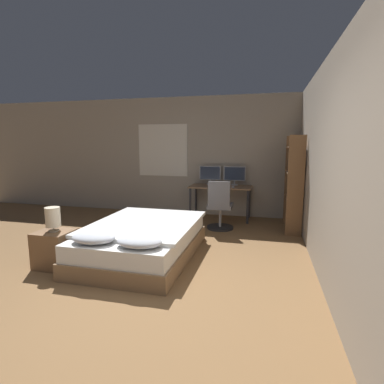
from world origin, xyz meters
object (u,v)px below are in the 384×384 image
(bed, at_px, (142,240))
(monitor_right, at_px, (235,174))
(bedside_lamp, at_px, (53,217))
(keyboard, at_px, (219,187))
(office_chair, at_px, (220,210))
(bookshelf, at_px, (294,178))
(monitor_left, at_px, (210,174))
(computer_mouse, at_px, (233,187))
(nightstand, at_px, (55,249))
(desk, at_px, (220,190))

(bed, bearing_deg, monitor_right, 69.23)
(monitor_right, bearing_deg, bedside_lamp, -121.32)
(bed, height_order, keyboard, keyboard)
(office_chair, height_order, bookshelf, bookshelf)
(bed, xyz_separation_m, monitor_right, (1.04, 2.73, 0.72))
(monitor_left, bearing_deg, office_chair, -69.20)
(bedside_lamp, bearing_deg, office_chair, 50.99)
(computer_mouse, bearing_deg, monitor_left, 142.34)
(bed, relative_size, monitor_left, 4.34)
(bookshelf, bearing_deg, monitor_left, 154.71)
(bed, bearing_deg, computer_mouse, 65.29)
(monitor_left, relative_size, monitor_right, 1.00)
(monitor_left, bearing_deg, bookshelf, -25.29)
(computer_mouse, distance_m, bookshelf, 1.26)
(keyboard, bearing_deg, bookshelf, -14.64)
(bed, distance_m, monitor_left, 2.86)
(nightstand, height_order, computer_mouse, computer_mouse)
(monitor_right, bearing_deg, keyboard, -122.08)
(bedside_lamp, bearing_deg, monitor_right, 58.68)
(monitor_left, distance_m, office_chair, 1.25)
(office_chair, bearing_deg, bookshelf, 8.72)
(nightstand, bearing_deg, bookshelf, 38.02)
(bedside_lamp, distance_m, monitor_left, 3.67)
(nightstand, relative_size, desk, 0.37)
(bed, height_order, bedside_lamp, bedside_lamp)
(keyboard, distance_m, office_chair, 0.70)
(desk, relative_size, keyboard, 3.24)
(nightstand, relative_size, computer_mouse, 7.03)
(bed, bearing_deg, monitor_left, 79.94)
(bed, distance_m, office_chair, 1.92)
(bedside_lamp, height_order, bookshelf, bookshelf)
(desk, distance_m, bookshelf, 1.63)
(monitor_left, height_order, computer_mouse, monitor_left)
(nightstand, bearing_deg, monitor_right, 58.68)
(computer_mouse, xyz_separation_m, office_chair, (-0.18, -0.59, -0.36))
(bed, relative_size, office_chair, 2.19)
(desk, xyz_separation_m, bookshelf, (1.46, -0.60, 0.37))
(nightstand, xyz_separation_m, monitor_left, (1.48, 3.34, 0.73))
(monitor_right, distance_m, office_chair, 1.19)
(computer_mouse, bearing_deg, office_chair, -106.87)
(monitor_right, bearing_deg, monitor_left, 180.00)
(nightstand, bearing_deg, computer_mouse, 54.73)
(bed, distance_m, bedside_lamp, 1.25)
(office_chair, relative_size, bookshelf, 0.53)
(desk, bearing_deg, bed, -106.85)
(office_chair, bearing_deg, nightstand, -129.01)
(office_chair, bearing_deg, bed, -117.23)
(bed, bearing_deg, desk, 73.15)
(keyboard, bearing_deg, bed, -108.35)
(desk, height_order, monitor_left, monitor_left)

